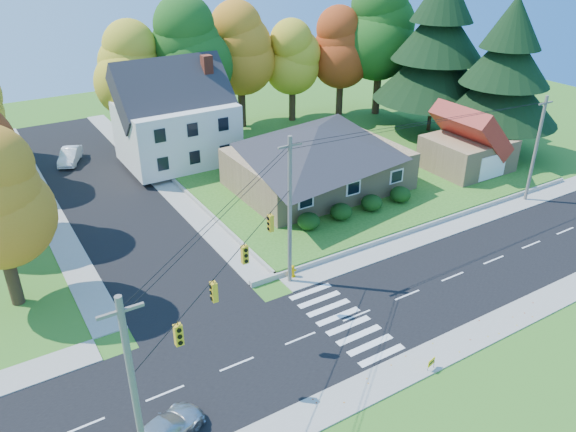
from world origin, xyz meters
name	(u,v)px	position (x,y,z in m)	size (l,w,h in m)	color
ground	(357,316)	(0.00, 0.00, 0.00)	(120.00, 120.00, 0.00)	#3D7923
road_main	(357,316)	(0.00, 0.00, 0.01)	(90.00, 8.00, 0.02)	black
road_cross	(103,190)	(-8.00, 26.00, 0.01)	(8.00, 44.00, 0.02)	black
sidewalk_north	(310,276)	(0.00, 5.00, 0.04)	(90.00, 2.00, 0.08)	#9C9A90
sidewalk_south	(415,365)	(0.00, -5.00, 0.04)	(90.00, 2.00, 0.08)	#9C9A90
lawn	(331,159)	(13.00, 21.00, 0.25)	(30.00, 30.00, 0.50)	#3D7923
ranch_house	(318,156)	(8.00, 16.00, 3.27)	(14.60, 10.60, 5.40)	tan
colonial_house	(176,119)	(0.04, 28.00, 4.58)	(10.40, 8.40, 9.60)	silver
garage	(469,145)	(22.00, 11.99, 2.84)	(7.30, 6.30, 4.60)	tan
hedge_row	(357,207)	(7.50, 9.80, 1.14)	(10.70, 1.70, 1.27)	#163A10
traffic_infrastructure	(345,232)	(-0.15, 1.35, 5.15)	(38.10, 10.66, 10.00)	#666059
tree_lot_0	(130,69)	(-2.00, 34.00, 8.31)	(6.72, 6.72, 12.51)	#3F2A19
tree_lot_1	(190,51)	(4.00, 33.00, 9.61)	(7.84, 7.84, 14.60)	#3F2A19
tree_lot_2	(240,50)	(10.00, 34.00, 8.96)	(7.28, 7.28, 13.56)	#3F2A19
tree_lot_3	(292,58)	(16.00, 33.00, 7.65)	(6.16, 6.16, 11.47)	#3F2A19
tree_lot_4	(342,48)	(22.00, 32.00, 8.31)	(6.72, 6.72, 12.51)	#3F2A19
tree_lot_5	(381,29)	(26.00, 30.00, 10.27)	(8.40, 8.40, 15.64)	#3F2A19
conifer_east_a	(438,48)	(27.00, 22.00, 9.39)	(12.80, 12.80, 16.96)	#3F2A19
conifer_east_b	(505,73)	(28.00, 14.00, 8.28)	(11.20, 11.20, 14.84)	#3F2A19
silver_sedan	(164,432)	(-13.04, -2.78, 0.63)	(1.70, 4.19, 1.22)	silver
white_car	(70,156)	(-8.96, 34.03, 0.74)	(1.52, 4.37, 1.44)	white
fire_hydrant	(292,272)	(-1.09, 5.53, 0.44)	(0.53, 0.41, 0.92)	#E2AA00
yard_sign	(431,362)	(0.45, -5.69, 0.52)	(0.58, 0.16, 0.74)	black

